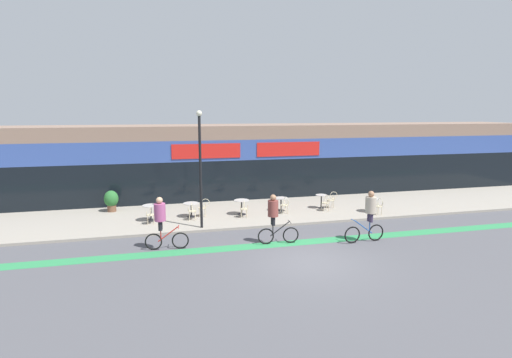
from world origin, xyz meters
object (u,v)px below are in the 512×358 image
(bistro_table_3, at_px, (281,201))
(bistro_table_5, at_px, (372,202))
(bistro_table_4, at_px, (321,199))
(cafe_chair_2_near, at_px, (244,208))
(bistro_table_1, at_px, (191,207))
(cafe_chair_4_side, at_px, (332,198))
(bistro_table_2, at_px, (242,204))
(cafe_chair_1_near, at_px, (192,210))
(cafe_chair_0_near, at_px, (151,214))
(cafe_chair_5_near, at_px, (379,205))
(cyclist_1, at_px, (162,219))
(bistro_table_0, at_px, (151,210))
(cafe_chair_3_near, at_px, (285,204))
(planter_pot, at_px, (111,200))
(cafe_chair_4_near, at_px, (326,202))
(cafe_chair_1_side, at_px, (204,206))
(lamp_post, at_px, (200,161))
(cyclist_2, at_px, (274,216))
(cyclist_0, at_px, (369,213))

(bistro_table_3, relative_size, bistro_table_5, 0.98)
(bistro_table_4, relative_size, cafe_chair_2_near, 0.84)
(bistro_table_1, xyz_separation_m, cafe_chair_4_side, (7.70, 0.11, -0.00))
(bistro_table_2, bearing_deg, cafe_chair_1_near, -169.50)
(cafe_chair_0_near, distance_m, cafe_chair_5_near, 11.40)
(bistro_table_2, distance_m, cafe_chair_1_near, 2.61)
(cafe_chair_0_near, relative_size, cyclist_1, 0.43)
(bistro_table_0, distance_m, cafe_chair_2_near, 4.55)
(cafe_chair_3_near, bearing_deg, cafe_chair_0_near, 85.59)
(bistro_table_3, height_order, cafe_chair_2_near, cafe_chair_2_near)
(bistro_table_2, height_order, bistro_table_4, bistro_table_2)
(bistro_table_0, xyz_separation_m, bistro_table_2, (4.53, 0.09, -0.01))
(bistro_table_4, height_order, planter_pot, planter_pot)
(bistro_table_1, xyz_separation_m, planter_pot, (-4.02, 2.14, 0.10))
(cafe_chair_4_near, distance_m, cafe_chair_4_side, 0.87)
(bistro_table_2, bearing_deg, bistro_table_3, 7.03)
(cyclist_1, bearing_deg, cafe_chair_1_side, 68.85)
(bistro_table_2, height_order, cyclist_1, cyclist_1)
(cafe_chair_3_near, bearing_deg, cafe_chair_4_near, -97.54)
(bistro_table_5, height_order, cyclist_1, cyclist_1)
(bistro_table_2, bearing_deg, cafe_chair_2_near, -90.99)
(bistro_table_4, relative_size, cafe_chair_3_near, 0.84)
(cyclist_1, bearing_deg, cafe_chair_2_near, 45.95)
(lamp_post, height_order, cyclist_2, lamp_post)
(bistro_table_2, distance_m, planter_pot, 6.97)
(cafe_chair_1_side, height_order, planter_pot, planter_pot)
(bistro_table_2, height_order, cafe_chair_1_near, cafe_chair_1_near)
(bistro_table_0, distance_m, planter_pot, 3.14)
(bistro_table_0, relative_size, bistro_table_1, 1.00)
(bistro_table_5, relative_size, planter_pot, 0.66)
(cafe_chair_3_near, relative_size, lamp_post, 0.17)
(bistro_table_5, xyz_separation_m, planter_pot, (-13.40, 3.41, 0.10))
(bistro_table_1, xyz_separation_m, cafe_chair_1_side, (0.63, -0.01, -0.00))
(cafe_chair_4_near, height_order, cafe_chair_5_near, same)
(cafe_chair_2_near, distance_m, cafe_chair_4_side, 5.23)
(cafe_chair_2_near, distance_m, cyclist_0, 6.28)
(bistro_table_3, distance_m, lamp_post, 5.54)
(cafe_chair_4_side, relative_size, cafe_chair_5_near, 1.00)
(bistro_table_0, height_order, cyclist_2, cyclist_2)
(bistro_table_1, distance_m, bistro_table_4, 7.07)
(cyclist_0, bearing_deg, lamp_post, -29.30)
(bistro_table_3, distance_m, planter_pot, 9.01)
(cafe_chair_0_near, bearing_deg, cafe_chair_1_near, -83.36)
(cafe_chair_0_near, bearing_deg, cafe_chair_1_side, -72.08)
(bistro_table_0, height_order, cafe_chair_2_near, cafe_chair_2_near)
(bistro_table_2, height_order, planter_pot, planter_pot)
(cafe_chair_2_near, bearing_deg, cyclist_0, -128.02)
(cafe_chair_2_near, bearing_deg, cafe_chair_0_near, 99.37)
(cafe_chair_0_near, bearing_deg, bistro_table_0, -0.40)
(bistro_table_0, bearing_deg, cyclist_0, -29.67)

